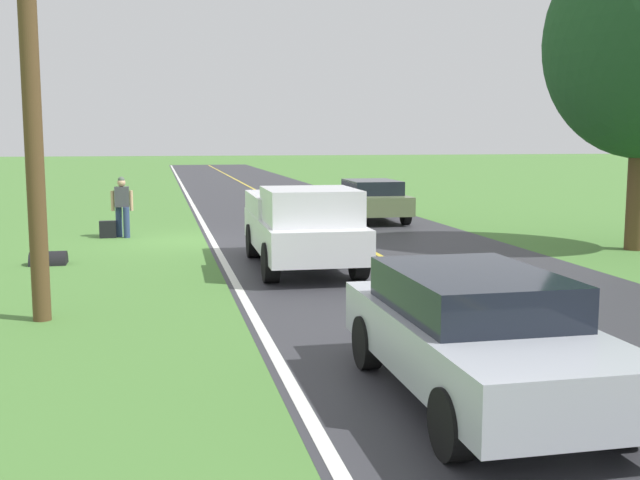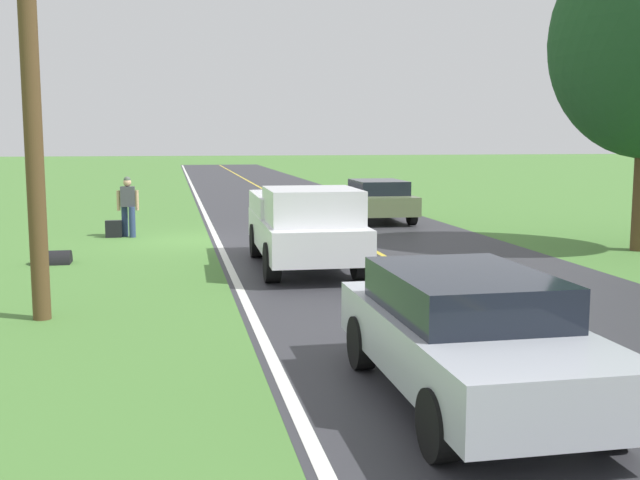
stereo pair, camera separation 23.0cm
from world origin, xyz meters
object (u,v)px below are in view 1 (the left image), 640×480
Objects in this scene: suitcase_carried at (108,229)px; pickup_truck_passing at (303,225)px; utility_pole_roadside at (28,36)px; hitchhiker_walking at (122,203)px; sedan_ahead_same_lane at (476,332)px; sedan_near_oncoming at (371,199)px.

pickup_truck_passing reaches higher than suitcase_carried.
pickup_truck_passing is (-4.51, 6.30, 0.72)m from suitcase_carried.
suitcase_carried is 0.06× the size of utility_pole_roadside.
utility_pole_roadside is at bearing 85.33° from hitchhiker_walking.
pickup_truck_passing reaches higher than sedan_ahead_same_lane.
pickup_truck_passing is 0.62× the size of utility_pole_roadside.
sedan_ahead_same_lane is (-0.27, 8.66, -0.21)m from pickup_truck_passing.
hitchhiker_walking is 10.77m from utility_pole_roadside.
suitcase_carried is 0.11× the size of sedan_ahead_same_lane.
suitcase_carried is at bearing -72.30° from sedan_ahead_same_lane.
hitchhiker_walking is at bearing 18.61° from sedan_near_oncoming.
pickup_truck_passing is at bearing 65.81° from sedan_near_oncoming.
sedan_near_oncoming is (-8.19, -2.76, -0.23)m from hitchhiker_walking.
suitcase_carried is at bearing -54.44° from pickup_truck_passing.
sedan_ahead_same_lane is at bearing 77.84° from sedan_near_oncoming.
pickup_truck_passing is 10.02m from sedan_near_oncoming.
hitchhiker_walking is 0.32× the size of pickup_truck_passing.
pickup_truck_passing reaches higher than hitchhiker_walking.
sedan_ahead_same_lane is (3.84, 17.80, 0.00)m from sedan_near_oncoming.
sedan_ahead_same_lane is at bearing 136.87° from utility_pole_roadside.
suitcase_carried is 9.08m from sedan_near_oncoming.
utility_pole_roadside reaches higher than suitcase_carried.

